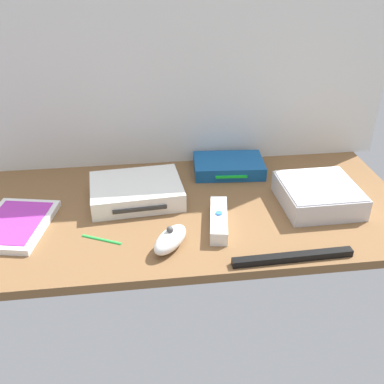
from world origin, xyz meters
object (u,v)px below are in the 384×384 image
mini_computer (318,195)px  network_router (228,166)px  sensor_bar (293,257)px  stylus_pen (102,239)px  game_console (136,191)px  remote_wand (219,220)px  remote_nunchuk (170,239)px  game_case (15,225)px

mini_computer → network_router: mini_computer is taller
sensor_bar → stylus_pen: sensor_bar is taller
game_console → stylus_pen: 17.36cm
game_console → network_router: (24.34, 11.20, -0.50)cm
game_console → sensor_bar: size_ratio=0.92×
network_router → remote_wand: bearing=-101.6°
remote_nunchuk → game_console: bearing=144.0°
game_console → sensor_bar: (29.49, -26.77, -1.50)cm
network_router → stylus_pen: network_router is taller
remote_nunchuk → stylus_pen: size_ratio=1.19×
stylus_pen → sensor_bar: bearing=-16.9°
game_case → remote_nunchuk: 34.37cm
network_router → sensor_bar: size_ratio=0.79×
game_console → sensor_bar: game_console is taller
mini_computer → network_router: bearing=132.6°
remote_nunchuk → sensor_bar: (23.12, -6.90, -1.34)cm
stylus_pen → game_case: bearing=159.5°
game_case → network_router: (50.42, 19.82, 0.94)cm
game_console → mini_computer: (41.65, -7.62, 0.44)cm
mini_computer → remote_wand: 25.02cm
game_case → network_router: bearing=33.3°
remote_wand → remote_nunchuk: size_ratio=1.42×
remote_nunchuk → stylus_pen: (-13.85, 4.31, -1.69)cm
game_console → remote_nunchuk: 20.87cm
mini_computer → remote_nunchuk: bearing=-160.8°
game_console → stylus_pen: (-7.48, -15.56, -1.85)cm
game_case → remote_nunchuk: remote_nunchuk is taller
remote_nunchuk → sensor_bar: size_ratio=0.44×
remote_nunchuk → sensor_bar: remote_nunchuk is taller
stylus_pen → network_router: bearing=40.1°
game_case → game_console: bearing=30.2°
mini_computer → remote_wand: (-24.32, -5.77, -1.13)cm
network_router → game_console: bearing=-150.9°
remote_wand → network_router: bearing=83.8°
network_router → remote_nunchuk: (-17.96, -31.07, 0.34)cm
remote_wand → sensor_bar: (12.16, -13.39, -0.81)cm
game_console → network_router: bearing=20.2°
game_case → stylus_pen: game_case is taller
network_router → stylus_pen: (-31.82, -26.76, -1.35)cm
network_router → sensor_bar: (5.15, -37.97, -1.00)cm
game_case → remote_wand: 43.67cm
mini_computer → sensor_bar: (-12.16, -19.16, -1.94)cm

